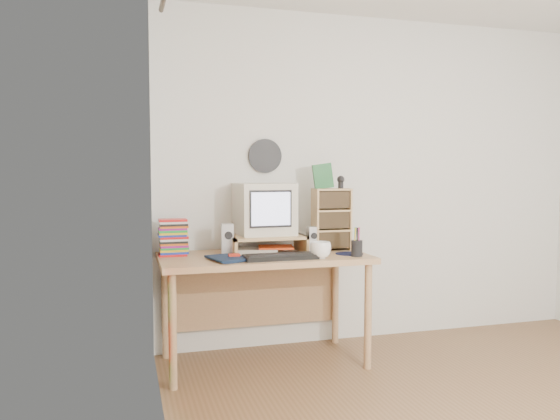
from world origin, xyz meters
TOP-DOWN VIEW (x-y plane):
  - back_wall at (0.00, 1.75)m, footprint 3.50×0.00m
  - left_wall at (-1.75, 0.00)m, footprint 0.00×3.50m
  - curtain at (-1.71, 0.48)m, footprint 0.00×2.20m
  - wall_disc at (-0.93, 1.73)m, footprint 0.25×0.02m
  - desk at (-1.03, 1.44)m, footprint 1.40×0.70m
  - monitor_riser at (-0.98, 1.48)m, footprint 0.52×0.30m
  - crt_monitor at (-0.98, 1.53)m, footprint 0.40×0.40m
  - speaker_left at (-1.27, 1.45)m, footprint 0.09×0.09m
  - speaker_right at (-0.66, 1.45)m, footprint 0.07×0.07m
  - keyboard at (-0.97, 1.17)m, footprint 0.48×0.17m
  - dvd_stack at (-1.62, 1.53)m, footprint 0.18×0.13m
  - cd_rack at (-0.50, 1.48)m, footprint 0.27×0.15m
  - mug at (-0.71, 1.14)m, footprint 0.15×0.15m
  - diary at (-1.41, 1.21)m, footprint 0.29×0.24m
  - mousepad at (-0.45, 1.26)m, footprint 0.21×0.21m
  - pen_cup at (-0.45, 1.15)m, footprint 0.08×0.08m
  - papers at (-1.00, 1.50)m, footprint 0.31×0.25m
  - red_box at (-1.26, 1.25)m, footprint 0.07×0.04m
  - game_box at (-0.56, 1.49)m, footprint 0.14×0.04m
  - webcam at (-0.43, 1.48)m, footprint 0.06×0.06m

SIDE VIEW (x-z plane):
  - desk at x=-1.03m, z-range 0.24..0.99m
  - mousepad at x=-0.45m, z-range 0.75..0.75m
  - keyboard at x=-0.97m, z-range 0.75..0.78m
  - red_box at x=-1.26m, z-range 0.75..0.79m
  - papers at x=-1.00m, z-range 0.75..0.79m
  - diary at x=-1.41m, z-range 0.75..0.80m
  - mug at x=-0.71m, z-range 0.75..0.86m
  - pen_cup at x=-0.45m, z-range 0.75..0.90m
  - speaker_right at x=-0.66m, z-range 0.75..0.93m
  - monitor_riser at x=-0.98m, z-range 0.78..0.90m
  - speaker_left at x=-1.27m, z-range 0.75..0.96m
  - dvd_stack at x=-1.62m, z-range 0.75..1.01m
  - cd_rack at x=-0.50m, z-range 0.75..1.19m
  - crt_monitor at x=-0.98m, z-range 0.87..1.23m
  - curtain at x=-1.71m, z-range 0.05..2.25m
  - webcam at x=-0.43m, z-range 1.19..1.29m
  - back_wall at x=0.00m, z-range -0.50..3.00m
  - left_wall at x=-1.75m, z-range -0.50..3.00m
  - game_box at x=-0.56m, z-range 1.19..1.37m
  - wall_disc at x=-0.93m, z-range 1.30..1.55m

